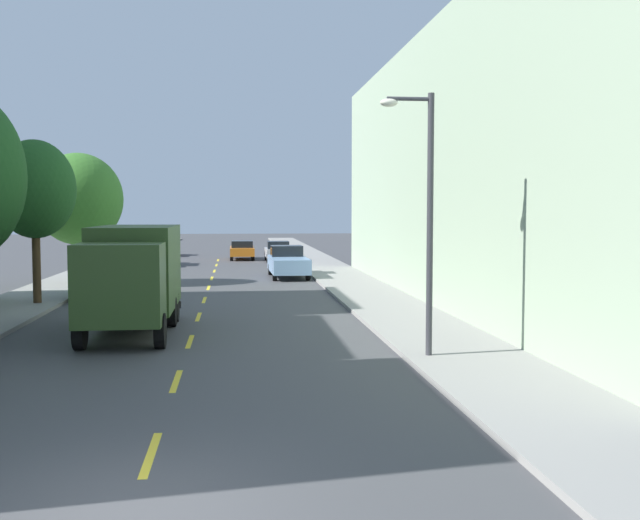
% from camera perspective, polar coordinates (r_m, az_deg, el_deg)
% --- Properties ---
extents(ground_plane, '(160.00, 160.00, 0.00)m').
position_cam_1_polar(ground_plane, '(39.78, -8.29, -1.65)').
color(ground_plane, '#424244').
extents(sidewalk_left, '(3.20, 120.00, 0.14)m').
position_cam_1_polar(sidewalk_left, '(38.69, -18.96, -1.86)').
color(sidewalk_left, gray).
rests_on(sidewalk_left, ground_plane).
extents(sidewalk_right, '(3.20, 120.00, 0.14)m').
position_cam_1_polar(sidewalk_right, '(38.20, 2.32, -1.73)').
color(sidewalk_right, gray).
rests_on(sidewalk_right, ground_plane).
extents(lane_centerline_dashes, '(0.14, 47.20, 0.01)m').
position_cam_1_polar(lane_centerline_dashes, '(34.31, -8.59, -2.51)').
color(lane_centerline_dashes, yellow).
rests_on(lane_centerline_dashes, ground_plane).
extents(apartment_block_opposite, '(10.00, 36.00, 10.89)m').
position_cam_1_polar(apartment_block_opposite, '(32.11, 16.39, 6.67)').
color(apartment_block_opposite, '#99AD8E').
rests_on(apartment_block_opposite, ground_plane).
extents(street_tree_third, '(3.11, 3.11, 6.34)m').
position_cam_1_polar(street_tree_third, '(31.24, -20.80, 5.00)').
color(street_tree_third, '#47331E').
rests_on(street_tree_third, sidewalk_left).
extents(street_tree_farthest, '(4.33, 4.33, 6.44)m').
position_cam_1_polar(street_tree_farthest, '(39.21, -17.82, 4.41)').
color(street_tree_farthest, '#47331E').
rests_on(street_tree_farthest, sidewalk_left).
extents(street_lamp, '(1.35, 0.28, 6.47)m').
position_cam_1_polar(street_lamp, '(18.74, 7.88, 4.24)').
color(street_lamp, '#38383D').
rests_on(street_lamp, sidewalk_right).
extents(delivery_box_truck, '(2.42, 7.07, 3.25)m').
position_cam_1_polar(delivery_box_truck, '(23.68, -13.97, -0.91)').
color(delivery_box_truck, '#2D471E').
rests_on(delivery_box_truck, ground_plane).
extents(parked_pickup_forest, '(2.02, 5.31, 1.73)m').
position_cam_1_polar(parked_pickup_forest, '(33.69, -15.87, -1.32)').
color(parked_pickup_forest, '#194C28').
rests_on(parked_pickup_forest, ground_plane).
extents(parked_pickup_sky, '(2.10, 5.34, 1.73)m').
position_cam_1_polar(parked_pickup_sky, '(42.00, -2.44, -0.19)').
color(parked_pickup_sky, '#7A9EC6').
rests_on(parked_pickup_sky, ground_plane).
extents(parked_hatchback_silver, '(1.77, 4.01, 1.50)m').
position_cam_1_polar(parked_hatchback_silver, '(54.93, -3.23, 0.68)').
color(parked_hatchback_silver, '#B2B5BA').
rests_on(parked_hatchback_silver, ground_plane).
extents(parked_hatchback_red, '(1.83, 4.04, 1.50)m').
position_cam_1_polar(parked_hatchback_red, '(62.97, -11.65, 1.00)').
color(parked_hatchback_red, '#AD1E1E').
rests_on(parked_hatchback_red, ground_plane).
extents(parked_suv_charcoal, '(2.00, 4.82, 1.93)m').
position_cam_1_polar(parked_suv_charcoal, '(52.23, -12.73, 0.68)').
color(parked_suv_charcoal, '#333338').
rests_on(parked_suv_charcoal, ground_plane).
extents(moving_orange_sedan, '(1.80, 4.50, 1.43)m').
position_cam_1_polar(moving_orange_sedan, '(57.44, -5.92, 0.79)').
color(moving_orange_sedan, orange).
rests_on(moving_orange_sedan, ground_plane).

